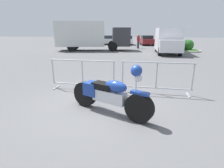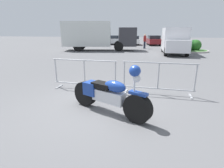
{
  "view_description": "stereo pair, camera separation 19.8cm",
  "coord_description": "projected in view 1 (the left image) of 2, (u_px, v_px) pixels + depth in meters",
  "views": [
    {
      "loc": [
        1.15,
        -4.34,
        2.01
      ],
      "look_at": [
        0.41,
        0.08,
        0.65
      ],
      "focal_mm": 28.0,
      "sensor_mm": 36.0,
      "label": 1
    },
    {
      "loc": [
        1.35,
        -4.3,
        2.01
      ],
      "look_at": [
        0.41,
        0.08,
        0.65
      ],
      "focal_mm": 28.0,
      "sensor_mm": 36.0,
      "label": 2
    }
  ],
  "objects": [
    {
      "name": "parked_car_white",
      "position": [
        127.0,
        40.0,
        27.12
      ],
      "size": [
        2.17,
        4.16,
        1.35
      ],
      "rotation": [
        0.0,
        0.0,
        1.72
      ],
      "color": "white",
      "rests_on": "ground"
    },
    {
      "name": "parked_car_blue",
      "position": [
        90.0,
        39.0,
        28.23
      ],
      "size": [
        2.39,
        4.57,
        1.48
      ],
      "rotation": [
        0.0,
        0.0,
        1.72
      ],
      "color": "#284799",
      "rests_on": "ground"
    },
    {
      "name": "delivery_van",
      "position": [
        168.0,
        40.0,
        16.19
      ],
      "size": [
        2.01,
        5.01,
        2.31
      ],
      "rotation": [
        0.0,
        0.0,
        -1.57
      ],
      "color": "silver",
      "rests_on": "ground"
    },
    {
      "name": "planter_island",
      "position": [
        185.0,
        47.0,
        18.33
      ],
      "size": [
        3.65,
        3.65,
        1.2
      ],
      "color": "#ADA89E",
      "rests_on": "ground"
    },
    {
      "name": "crowd_barrier_far",
      "position": [
        156.0,
        78.0,
        5.71
      ],
      "size": [
        2.33,
        0.49,
        1.07
      ],
      "rotation": [
        0.0,
        0.0,
        -0.03
      ],
      "color": "#9EA0A5",
      "rests_on": "ground"
    },
    {
      "name": "crowd_barrier_near",
      "position": [
        83.0,
        75.0,
        6.11
      ],
      "size": [
        2.33,
        0.49,
        1.07
      ],
      "rotation": [
        0.0,
        0.0,
        -0.03
      ],
      "color": "#9EA0A5",
      "rests_on": "ground"
    },
    {
      "name": "motorcycle",
      "position": [
        109.0,
        94.0,
        4.35
      ],
      "size": [
        2.2,
        1.15,
        1.32
      ],
      "rotation": [
        0.0,
        0.0,
        -0.43
      ],
      "color": "black",
      "rests_on": "ground"
    },
    {
      "name": "parked_car_silver",
      "position": [
        108.0,
        40.0,
        27.94
      ],
      "size": [
        2.23,
        4.26,
        1.38
      ],
      "rotation": [
        0.0,
        0.0,
        1.72
      ],
      "color": "#B7BABF",
      "rests_on": "ground"
    },
    {
      "name": "pedestrian",
      "position": [
        138.0,
        41.0,
        21.01
      ],
      "size": [
        0.48,
        0.48,
        1.69
      ],
      "rotation": [
        0.0,
        0.0,
        2.38
      ],
      "color": "#262838",
      "rests_on": "ground"
    },
    {
      "name": "ground_plane",
      "position": [
        97.0,
        106.0,
        4.86
      ],
      "size": [
        120.0,
        120.0,
        0.0
      ],
      "primitive_type": "plane",
      "color": "#5B5B5E"
    },
    {
      "name": "parked_car_maroon",
      "position": [
        147.0,
        40.0,
        26.4
      ],
      "size": [
        2.3,
        4.4,
        1.43
      ],
      "rotation": [
        0.0,
        0.0,
        1.72
      ],
      "color": "maroon",
      "rests_on": "ground"
    },
    {
      "name": "parked_car_yellow",
      "position": [
        72.0,
        39.0,
        28.84
      ],
      "size": [
        2.31,
        4.43,
        1.43
      ],
      "rotation": [
        0.0,
        0.0,
        1.72
      ],
      "color": "yellow",
      "rests_on": "ground"
    },
    {
      "name": "box_truck",
      "position": [
        89.0,
        35.0,
        18.6
      ],
      "size": [
        8.0,
        3.76,
        2.98
      ],
      "rotation": [
        0.0,
        0.0,
        0.21
      ],
      "color": "silver",
      "rests_on": "ground"
    }
  ]
}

